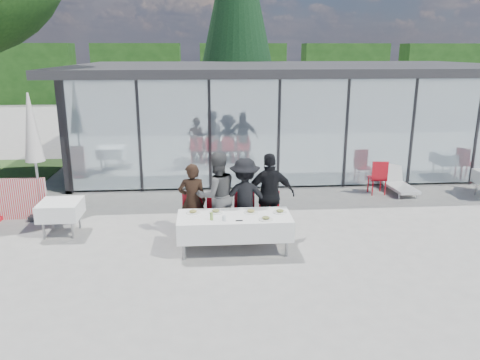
# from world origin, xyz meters

# --- Properties ---
(ground) EXTENTS (90.00, 90.00, 0.00)m
(ground) POSITION_xyz_m (0.00, 0.00, 0.00)
(ground) COLOR #9A9892
(ground) RESTS_ON ground
(pavilion) EXTENTS (14.80, 8.80, 3.44)m
(pavilion) POSITION_xyz_m (2.00, 8.16, 2.15)
(pavilion) COLOR gray
(pavilion) RESTS_ON ground
(treeline) EXTENTS (62.50, 2.00, 4.40)m
(treeline) POSITION_xyz_m (-2.00, 28.00, 2.20)
(treeline) COLOR #163A12
(treeline) RESTS_ON ground
(dining_table) EXTENTS (2.26, 0.96, 0.75)m
(dining_table) POSITION_xyz_m (-0.51, -0.17, 0.54)
(dining_table) COLOR white
(dining_table) RESTS_ON ground
(diner_a) EXTENTS (0.62, 0.62, 1.64)m
(diner_a) POSITION_xyz_m (-1.35, 0.59, 0.82)
(diner_a) COLOR black
(diner_a) RESTS_ON ground
(diner_chair_a) EXTENTS (0.44, 0.44, 0.97)m
(diner_chair_a) POSITION_xyz_m (-1.35, 0.57, 0.54)
(diner_chair_a) COLOR red
(diner_chair_a) RESTS_ON ground
(diner_b) EXTENTS (1.16, 1.16, 1.88)m
(diner_b) POSITION_xyz_m (-0.83, 0.59, 0.94)
(diner_b) COLOR #555555
(diner_b) RESTS_ON ground
(diner_chair_b) EXTENTS (0.44, 0.44, 0.97)m
(diner_chair_b) POSITION_xyz_m (-0.83, 0.57, 0.54)
(diner_chair_b) COLOR red
(diner_chair_b) RESTS_ON ground
(diner_c) EXTENTS (1.15, 1.15, 1.74)m
(diner_c) POSITION_xyz_m (-0.23, 0.59, 0.87)
(diner_c) COLOR black
(diner_c) RESTS_ON ground
(diner_chair_c) EXTENTS (0.44, 0.44, 0.97)m
(diner_chair_c) POSITION_xyz_m (-0.23, 0.57, 0.54)
(diner_chair_c) COLOR red
(diner_chair_c) RESTS_ON ground
(diner_d) EXTENTS (1.12, 1.12, 1.83)m
(diner_d) POSITION_xyz_m (0.31, 0.59, 0.92)
(diner_d) COLOR black
(diner_d) RESTS_ON ground
(diner_chair_d) EXTENTS (0.44, 0.44, 0.97)m
(diner_chair_d) POSITION_xyz_m (0.31, 0.57, 0.54)
(diner_chair_d) COLOR red
(diner_chair_d) RESTS_ON ground
(plate_a) EXTENTS (0.29, 0.29, 0.07)m
(plate_a) POSITION_xyz_m (-1.33, 0.04, 0.77)
(plate_a) COLOR white
(plate_a) RESTS_ON dining_table
(plate_b) EXTENTS (0.29, 0.29, 0.07)m
(plate_b) POSITION_xyz_m (-0.87, 0.03, 0.77)
(plate_b) COLOR white
(plate_b) RESTS_ON dining_table
(plate_c) EXTENTS (0.29, 0.29, 0.07)m
(plate_c) POSITION_xyz_m (-0.16, -0.03, 0.77)
(plate_c) COLOR white
(plate_c) RESTS_ON dining_table
(plate_d) EXTENTS (0.29, 0.29, 0.07)m
(plate_d) POSITION_xyz_m (0.43, -0.07, 0.77)
(plate_d) COLOR white
(plate_d) RESTS_ON dining_table
(plate_extra) EXTENTS (0.29, 0.29, 0.07)m
(plate_extra) POSITION_xyz_m (0.09, -0.45, 0.77)
(plate_extra) COLOR white
(plate_extra) RESTS_ON dining_table
(juice_bottle) EXTENTS (0.06, 0.06, 0.15)m
(juice_bottle) POSITION_xyz_m (-0.96, -0.39, 0.83)
(juice_bottle) COLOR #82AA47
(juice_bottle) RESTS_ON dining_table
(drinking_glasses) EXTENTS (0.07, 0.07, 0.10)m
(drinking_glasses) POSITION_xyz_m (-0.73, -0.45, 0.80)
(drinking_glasses) COLOR silver
(drinking_glasses) RESTS_ON dining_table
(folded_eyeglasses) EXTENTS (0.14, 0.03, 0.01)m
(folded_eyeglasses) POSITION_xyz_m (-0.43, -0.49, 0.76)
(folded_eyeglasses) COLOR black
(folded_eyeglasses) RESTS_ON dining_table
(spare_table_left) EXTENTS (0.86, 0.86, 0.74)m
(spare_table_left) POSITION_xyz_m (-4.24, 1.03, 0.55)
(spare_table_left) COLOR white
(spare_table_left) RESTS_ON ground
(spare_chair_b) EXTENTS (0.47, 0.47, 0.97)m
(spare_chair_b) POSITION_xyz_m (3.74, 3.30, 0.54)
(spare_chair_b) COLOR red
(spare_chair_b) RESTS_ON ground
(market_umbrella) EXTENTS (0.50, 0.50, 3.00)m
(market_umbrella) POSITION_xyz_m (-5.01, 2.05, 2.00)
(market_umbrella) COLOR black
(market_umbrella) RESTS_ON ground
(lounger) EXTENTS (0.69, 1.37, 0.72)m
(lounger) POSITION_xyz_m (4.42, 3.56, 0.26)
(lounger) COLOR silver
(lounger) RESTS_ON ground
(conifer_tree) EXTENTS (4.00, 4.00, 10.50)m
(conifer_tree) POSITION_xyz_m (0.50, 13.00, 5.99)
(conifer_tree) COLOR #382316
(conifer_tree) RESTS_ON ground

